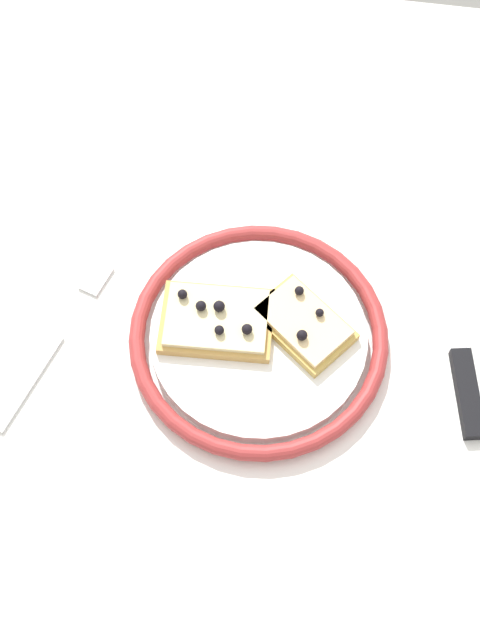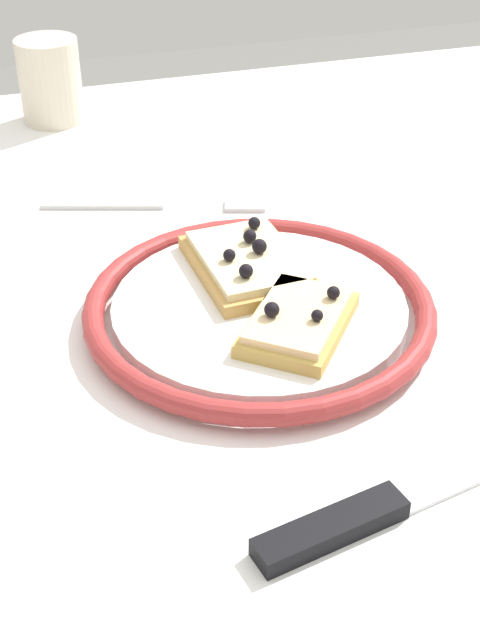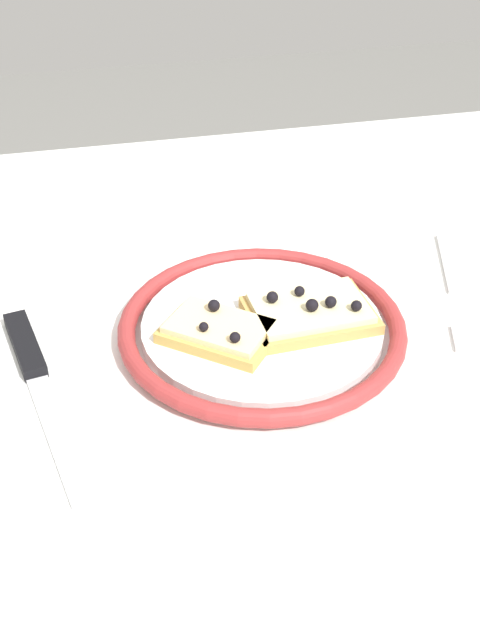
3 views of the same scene
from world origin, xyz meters
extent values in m
plane|color=slate|center=(0.00, 0.00, 0.00)|extent=(6.00, 6.00, 0.00)
cube|color=white|center=(0.00, 0.00, 0.73)|extent=(1.15, 0.94, 0.04)
cylinder|color=#4C4742|center=(-0.51, 0.41, 0.36)|extent=(0.05, 0.05, 0.71)
cylinder|color=white|center=(-0.04, -0.02, 0.75)|extent=(0.21, 0.21, 0.02)
torus|color=maroon|center=(-0.04, -0.02, 0.76)|extent=(0.26, 0.26, 0.02)
cube|color=tan|center=(0.00, -0.01, 0.77)|extent=(0.11, 0.11, 0.01)
cube|color=beige|center=(0.00, -0.01, 0.78)|extent=(0.10, 0.09, 0.01)
sphere|color=black|center=(0.00, -0.03, 0.78)|extent=(0.01, 0.01, 0.01)
sphere|color=black|center=(0.01, 0.00, 0.78)|extent=(0.01, 0.01, 0.01)
sphere|color=black|center=(-0.01, 0.02, 0.78)|extent=(0.01, 0.01, 0.01)
cube|color=tan|center=(-0.08, -0.02, 0.77)|extent=(0.11, 0.08, 0.01)
cube|color=beige|center=(-0.08, -0.02, 0.78)|extent=(0.10, 0.07, 0.01)
sphere|color=black|center=(-0.05, -0.03, 0.78)|extent=(0.01, 0.01, 0.01)
sphere|color=black|center=(-0.08, -0.01, 0.78)|extent=(0.01, 0.01, 0.01)
sphere|color=black|center=(-0.12, 0.00, 0.78)|extent=(0.01, 0.01, 0.01)
sphere|color=black|center=(-0.08, -0.03, 0.78)|extent=(0.01, 0.01, 0.01)
sphere|color=black|center=(-0.10, -0.01, 0.78)|extent=(0.01, 0.01, 0.01)
cube|color=silver|center=(0.14, 0.07, 0.75)|extent=(0.05, 0.15, 0.00)
cube|color=black|center=(0.16, -0.05, 0.75)|extent=(0.04, 0.09, 0.01)
cube|color=beige|center=(-0.26, -0.10, 0.75)|extent=(0.04, 0.11, 0.00)
cube|color=beige|center=(-0.22, 0.02, 0.75)|extent=(0.03, 0.04, 0.00)
camera|label=1|loc=(-0.01, -0.37, 1.49)|focal=46.75mm
camera|label=2|loc=(0.46, -0.19, 1.11)|focal=49.13mm
camera|label=3|loc=(0.11, 0.55, 1.19)|focal=46.43mm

